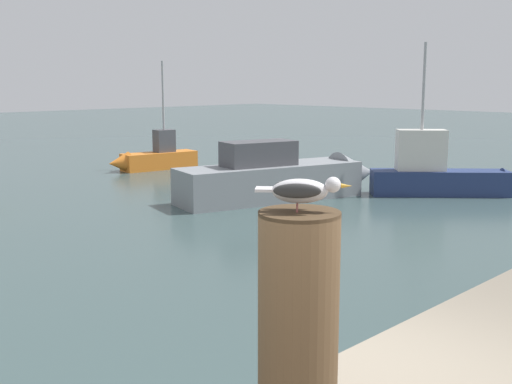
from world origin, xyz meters
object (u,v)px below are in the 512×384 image
boat_orange (152,158)px  seagull (302,190)px  boat_navy (445,174)px  boat_grey (288,177)px  mooring_post (298,320)px

boat_orange → seagull: bearing=-124.1°
boat_navy → seagull: bearing=-154.0°
boat_orange → boat_grey: (-0.74, -6.98, 0.14)m
seagull → boat_grey: 14.08m
seagull → boat_navy: boat_navy is taller
mooring_post → boat_orange: bearing=55.9°
boat_grey → boat_navy: 4.28m
boat_orange → boat_grey: size_ratio=0.62×
seagull → boat_orange: 19.86m
boat_navy → boat_orange: bearing=105.0°
mooring_post → boat_grey: 14.01m
boat_orange → boat_navy: 10.02m
boat_navy → boat_grey: bearing=141.0°
mooring_post → boat_navy: bearing=26.0°
mooring_post → boat_orange: (11.06, 16.34, -1.64)m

